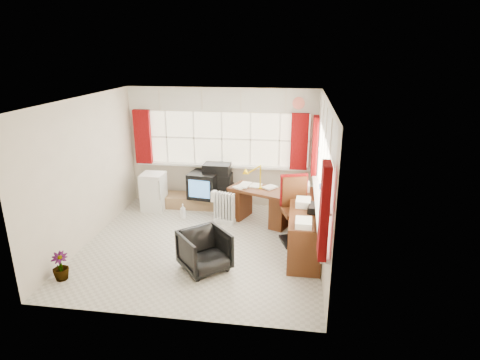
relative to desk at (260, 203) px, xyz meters
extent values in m
plane|color=beige|center=(-0.89, -1.15, -0.38)|extent=(4.00, 4.00, 0.00)
plane|color=beige|center=(-0.89, 0.85, 0.87)|extent=(4.00, 0.00, 4.00)
plane|color=beige|center=(-0.89, -3.15, 0.87)|extent=(4.00, 0.00, 4.00)
plane|color=beige|center=(-2.89, -1.15, 0.87)|extent=(0.00, 4.00, 4.00)
plane|color=beige|center=(1.11, -1.15, 0.87)|extent=(0.00, 4.00, 4.00)
plane|color=white|center=(-0.89, -1.15, 2.12)|extent=(4.00, 4.00, 0.00)
plane|color=#F4E7C1|center=(-0.89, 0.83, 1.07)|extent=(3.60, 0.00, 3.60)
cube|color=white|center=(-0.89, 0.79, 0.49)|extent=(3.70, 0.12, 0.05)
cube|color=white|center=(-2.09, 0.82, 1.07)|extent=(0.03, 0.02, 1.10)
cube|color=white|center=(-1.49, 0.82, 1.07)|extent=(0.03, 0.02, 1.10)
cube|color=white|center=(-0.89, 0.82, 1.07)|extent=(0.03, 0.02, 1.10)
cube|color=white|center=(-0.29, 0.82, 1.07)|extent=(0.03, 0.02, 1.10)
cube|color=white|center=(0.31, 0.82, 1.07)|extent=(0.03, 0.02, 1.10)
plane|color=#F4E7C1|center=(1.09, -1.15, 1.07)|extent=(0.00, 3.60, 3.60)
cube|color=white|center=(1.05, -1.15, 0.49)|extent=(0.12, 3.70, 0.05)
cube|color=white|center=(1.08, -2.35, 1.07)|extent=(0.02, 0.03, 1.10)
cube|color=white|center=(1.08, -1.75, 1.07)|extent=(0.02, 0.03, 1.10)
cube|color=white|center=(1.08, -1.15, 1.07)|extent=(0.02, 0.03, 1.10)
cube|color=white|center=(1.08, -0.55, 1.07)|extent=(0.02, 0.03, 1.10)
cube|color=white|center=(1.08, 0.05, 1.07)|extent=(0.02, 0.03, 1.10)
cube|color=maroon|center=(-2.59, 0.75, 1.08)|extent=(0.35, 0.10, 1.15)
cube|color=maroon|center=(0.71, 0.75, 1.08)|extent=(0.35, 0.10, 1.15)
cube|color=maroon|center=(1.01, 0.45, 1.08)|extent=(0.10, 0.35, 1.15)
cube|color=maroon|center=(1.01, -2.85, 1.08)|extent=(0.10, 0.35, 1.15)
cube|color=silver|center=(-0.89, 0.81, 1.87)|extent=(3.95, 0.08, 0.48)
cube|color=silver|center=(1.07, -1.15, 1.87)|extent=(0.08, 3.95, 0.48)
cube|color=#592D15|center=(0.00, 0.00, 0.27)|extent=(1.30, 0.98, 0.05)
cube|color=#592D15|center=(-0.42, 0.17, -0.06)|extent=(0.45, 0.59, 0.62)
cube|color=#592D15|center=(0.42, -0.17, -0.06)|extent=(0.45, 0.59, 0.62)
cube|color=white|center=(0.00, 0.00, 0.31)|extent=(0.29, 0.33, 0.02)
cube|color=white|center=(0.00, 0.00, 0.31)|extent=(0.29, 0.33, 0.02)
cube|color=white|center=(0.00, 0.00, 0.32)|extent=(0.29, 0.33, 0.02)
cube|color=white|center=(0.00, 0.00, 0.32)|extent=(0.29, 0.33, 0.02)
cube|color=white|center=(0.00, 0.00, 0.33)|extent=(0.29, 0.33, 0.02)
cylinder|color=#E3BE09|center=(-0.01, 0.04, 0.31)|extent=(0.11, 0.11, 0.02)
cylinder|color=#E3BE09|center=(-0.01, 0.04, 0.52)|extent=(0.03, 0.03, 0.42)
cone|color=#E3BE09|center=(-0.01, 0.04, 0.69)|extent=(0.17, 0.14, 0.17)
cube|color=black|center=(0.71, -0.81, -0.35)|extent=(0.62, 0.62, 0.04)
cylinder|color=silver|center=(0.71, -0.81, -0.09)|extent=(0.07, 0.07, 0.57)
cube|color=#592D15|center=(0.71, -0.81, 0.19)|extent=(0.60, 0.58, 0.07)
cube|color=#592D15|center=(0.64, -0.58, 0.50)|extent=(0.43, 0.19, 0.55)
cube|color=maroon|center=(0.64, -0.58, 0.52)|extent=(0.48, 0.21, 0.57)
imported|color=black|center=(-0.66, -1.92, -0.06)|extent=(0.95, 0.95, 0.62)
cube|color=white|center=(-0.68, -0.17, -0.33)|extent=(0.45, 0.27, 0.08)
cube|color=white|center=(-0.86, -0.12, -0.02)|extent=(0.06, 0.13, 0.54)
cube|color=white|center=(-0.80, -0.14, -0.02)|extent=(0.06, 0.13, 0.54)
cube|color=white|center=(-0.74, -0.16, -0.02)|extent=(0.06, 0.13, 0.54)
cube|color=white|center=(-0.68, -0.17, -0.02)|extent=(0.06, 0.13, 0.54)
cube|color=white|center=(-0.62, -0.19, -0.02)|extent=(0.06, 0.13, 0.54)
cube|color=white|center=(-0.56, -0.21, -0.02)|extent=(0.06, 0.13, 0.54)
cube|color=white|center=(-0.50, -0.23, -0.02)|extent=(0.06, 0.13, 0.54)
cube|color=#592D15|center=(0.84, -0.95, 0.00)|extent=(0.50, 2.00, 0.75)
cube|color=white|center=(0.81, -1.75, 0.42)|extent=(0.24, 0.32, 0.10)
cube|color=white|center=(0.81, -0.95, 0.42)|extent=(0.24, 0.32, 0.10)
cube|color=white|center=(0.81, -0.15, 0.42)|extent=(0.24, 0.32, 0.10)
cube|color=black|center=(1.02, -1.18, 0.43)|extent=(0.31, 0.37, 0.11)
cube|color=#A37D51|center=(-1.44, 0.57, -0.25)|extent=(1.40, 0.50, 0.25)
cube|color=black|center=(-1.23, 0.52, 0.14)|extent=(0.66, 0.62, 0.54)
cube|color=#4F93E0|center=(-1.27, 0.25, 0.14)|extent=(0.45, 0.09, 0.36)
cube|color=black|center=(-0.98, 0.66, 0.00)|extent=(0.68, 0.43, 0.25)
cube|color=black|center=(-0.98, 0.66, 0.24)|extent=(0.62, 0.41, 0.23)
cube|color=black|center=(-0.98, 0.66, 0.47)|extent=(0.56, 0.39, 0.22)
cube|color=white|center=(-2.27, 0.32, 0.02)|extent=(0.46, 0.46, 0.78)
cube|color=silver|center=(-2.06, 0.09, 0.13)|extent=(0.02, 0.02, 0.41)
imported|color=white|center=(-1.53, -0.08, -0.22)|extent=(0.14, 0.14, 0.30)
imported|color=#80BFBA|center=(-0.85, 0.37, -0.27)|extent=(0.10, 0.10, 0.21)
imported|color=black|center=(-2.69, -2.50, -0.16)|extent=(0.30, 0.30, 0.43)
camera|label=1|loc=(0.65, -7.24, 2.88)|focal=30.00mm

